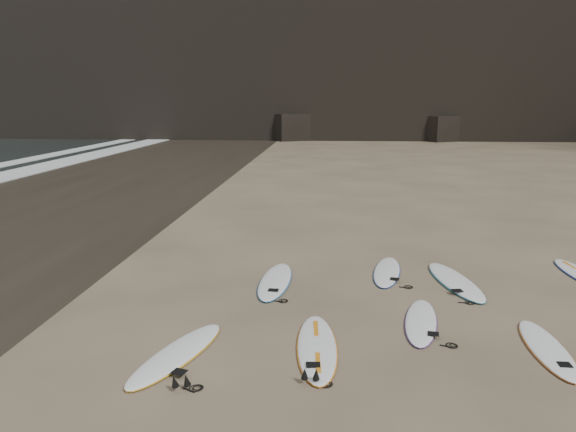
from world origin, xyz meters
name	(u,v)px	position (x,y,z in m)	size (l,w,h in m)	color
ground	(446,333)	(0.00, 0.00, 0.00)	(240.00, 240.00, 0.00)	#897559
wet_sand	(24,208)	(-13.00, 10.00, 0.00)	(12.00, 200.00, 0.01)	#383026
surfboard_0	(177,353)	(-4.30, -1.20, 0.04)	(0.59, 2.46, 0.09)	white
surfboard_1	(317,346)	(-2.17, -0.79, 0.05)	(0.61, 2.54, 0.09)	white
surfboard_2	(421,321)	(-0.36, 0.39, 0.04)	(0.53, 2.22, 0.08)	white
surfboard_3	(547,348)	(1.45, -0.56, 0.04)	(0.54, 2.26, 0.08)	white
surfboard_5	(275,281)	(-3.14, 2.41, 0.05)	(0.62, 2.58, 0.09)	white
surfboard_6	(387,271)	(-0.68, 3.28, 0.04)	(0.56, 2.35, 0.08)	white
surfboard_7	(455,281)	(0.71, 2.68, 0.05)	(0.65, 2.71, 0.10)	white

